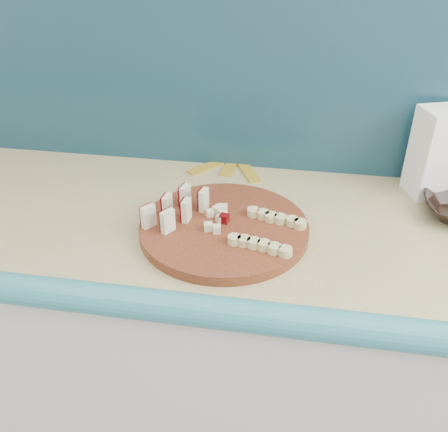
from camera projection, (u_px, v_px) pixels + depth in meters
name	position (u px, v px, depth m)	size (l,w,h in m)	color
kitchen_counter	(200.00, 355.00, 1.38)	(2.20, 0.63, 0.91)	silver
backsplash	(216.00, 72.00, 1.25)	(2.20, 0.02, 0.50)	teal
cutting_board	(224.00, 228.00, 1.08)	(0.37, 0.37, 0.02)	#4C1F10
apple_wedges	(176.00, 208.00, 1.08)	(0.13, 0.14, 0.05)	beige
apple_chunks	(214.00, 218.00, 1.08)	(0.05, 0.06, 0.02)	beige
banana_slices	(268.00, 231.00, 1.04)	(0.16, 0.16, 0.02)	#CDC37D
flour_bag	(441.00, 152.00, 1.18)	(0.13, 0.09, 0.22)	white
banana_peel	(230.00, 166.00, 1.35)	(0.20, 0.17, 0.01)	gold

